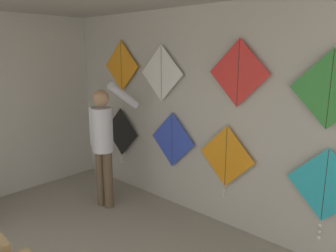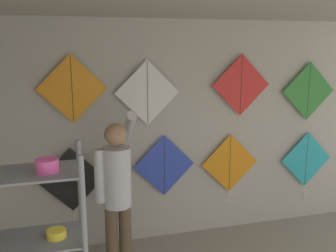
{
  "view_description": "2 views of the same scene",
  "coord_description": "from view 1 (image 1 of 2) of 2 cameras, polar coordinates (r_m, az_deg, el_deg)",
  "views": [
    {
      "loc": [
        2.55,
        0.54,
        2.24
      ],
      "look_at": [
        -0.32,
        3.67,
        1.26
      ],
      "focal_mm": 35.0,
      "sensor_mm": 36.0,
      "label": 1
    },
    {
      "loc": [
        -1.62,
        -0.47,
        2.48
      ],
      "look_at": [
        -0.47,
        3.67,
        1.56
      ],
      "focal_mm": 40.0,
      "sensor_mm": 36.0,
      "label": 2
    }
  ],
  "objects": [
    {
      "name": "shopkeeper",
      "position": [
        4.72,
        -11.18,
        -2.09
      ],
      "size": [
        0.46,
        0.66,
        1.83
      ],
      "rotation": [
        0.0,
        0.0,
        0.15
      ],
      "color": "brown",
      "rests_on": "ground"
    },
    {
      "name": "back_panel",
      "position": [
        4.37,
        6.0,
        1.85
      ],
      "size": [
        5.99,
        0.06,
        2.8
      ],
      "primitive_type": "cube",
      "color": "#BCB7AD",
      "rests_on": "ground"
    },
    {
      "name": "kite_3",
      "position": [
        3.74,
        25.63,
        -9.66
      ],
      "size": [
        0.79,
        0.04,
        1.0
      ],
      "color": "#28B2C6"
    },
    {
      "name": "kite_6",
      "position": [
        3.91,
        12.14,
        8.99
      ],
      "size": [
        0.79,
        0.01,
        0.79
      ],
      "color": "red"
    },
    {
      "name": "kite_5",
      "position": [
        4.66,
        -1.16,
        9.15
      ],
      "size": [
        0.79,
        0.01,
        0.79
      ],
      "color": "white"
    },
    {
      "name": "kite_0",
      "position": [
        5.51,
        -8.16,
        -1.2
      ],
      "size": [
        0.79,
        0.04,
        0.93
      ],
      "color": "black"
    },
    {
      "name": "kite_2",
      "position": [
        4.18,
        10.06,
        -5.47
      ],
      "size": [
        0.79,
        0.04,
        0.93
      ],
      "color": "orange"
    },
    {
      "name": "kite_4",
      "position": [
        5.3,
        -8.13,
        10.29
      ],
      "size": [
        0.79,
        0.01,
        0.79
      ],
      "color": "orange"
    },
    {
      "name": "kite_7",
      "position": [
        3.52,
        26.4,
        5.74
      ],
      "size": [
        0.79,
        0.01,
        0.79
      ],
      "color": "#338C38"
    },
    {
      "name": "kite_1",
      "position": [
        4.68,
        0.72,
        -2.43
      ],
      "size": [
        0.79,
        0.01,
        0.79
      ],
      "color": "blue"
    }
  ]
}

